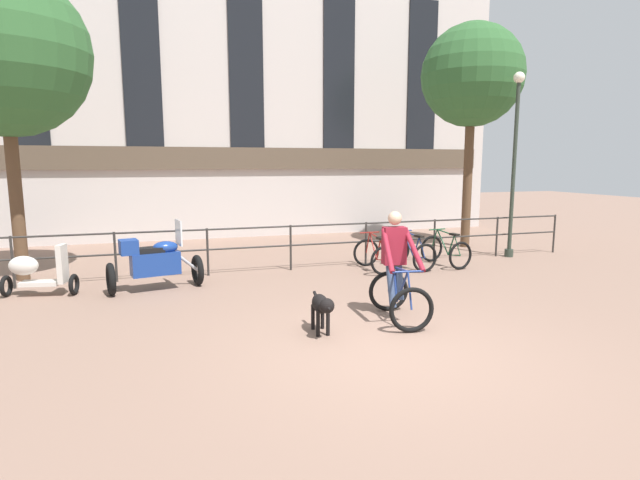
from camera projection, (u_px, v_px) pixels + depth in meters
ground_plane at (389, 349)px, 6.66m from camera, size 60.00×60.00×0.00m
canal_railing at (291, 240)px, 11.44m from camera, size 15.05×0.05×1.05m
building_facade at (245, 88)px, 16.25m from camera, size 18.00×0.72×9.75m
cyclist_with_bike at (397, 272)px, 7.84m from camera, size 0.84×1.25×1.70m
dog at (322, 306)px, 7.14m from camera, size 0.26×0.91×0.61m
parked_motorcycle at (155, 262)px, 9.64m from camera, size 1.84×0.96×1.35m
parked_bicycle_near_lamp at (375, 255)px, 11.43m from camera, size 0.68×1.12×0.86m
parked_bicycle_mid_left at (411, 253)px, 11.71m from camera, size 0.80×1.19×0.86m
parked_bicycle_mid_right at (446, 251)px, 11.99m from camera, size 0.81×1.19×0.86m
parked_scooter at (37, 272)px, 9.24m from camera, size 1.33×0.65×0.96m
street_lamp at (515, 156)px, 12.78m from camera, size 0.28×0.28×4.71m
tree_canalside_left at (3, 53)px, 9.89m from camera, size 3.35×3.35×6.31m
tree_canalside_right at (472, 77)px, 14.03m from camera, size 2.86×2.86×6.32m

